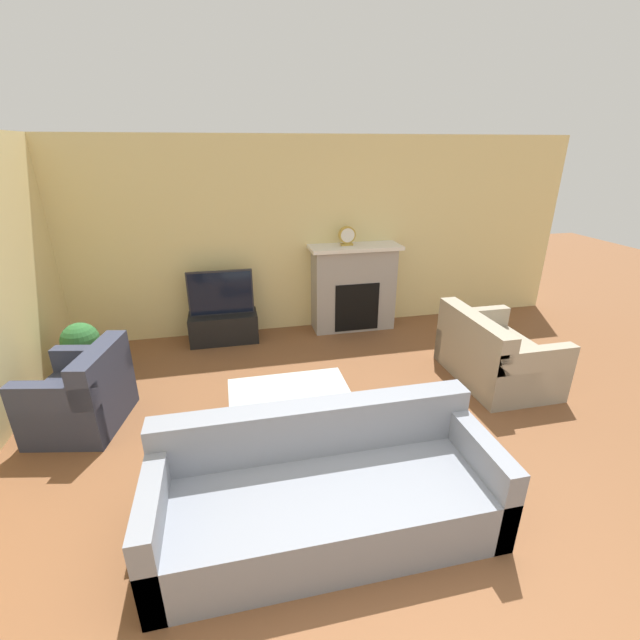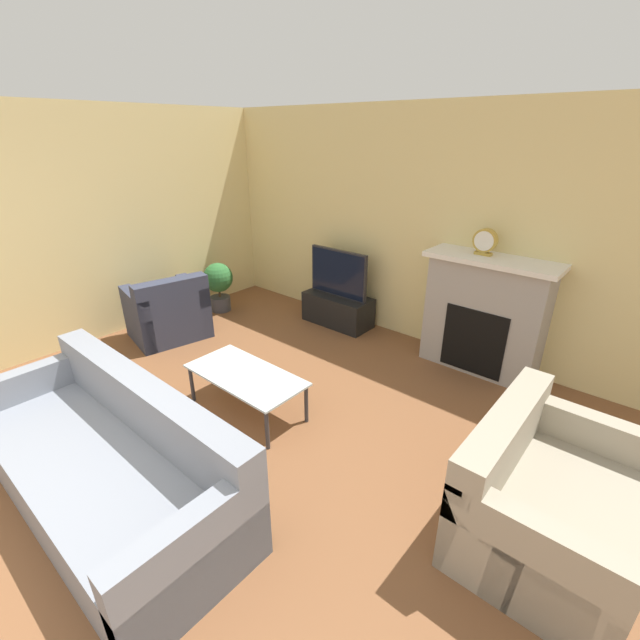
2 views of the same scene
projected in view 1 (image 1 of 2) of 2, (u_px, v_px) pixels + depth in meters
The scene contains 11 objects.
ground_plane at pixel (388, 618), 2.49m from camera, with size 20.00×20.00×0.00m, color brown.
wall_back at pixel (280, 238), 5.99m from camera, with size 8.76×0.06×2.70m.
fireplace at pixel (353, 286), 6.24m from camera, with size 1.30×0.48×1.25m.
tv_stand at pixel (224, 327), 5.96m from camera, with size 0.93×0.43×0.40m.
tv at pixel (221, 293), 5.76m from camera, with size 0.87×0.06×0.62m.
couch_sectional at pixel (325, 492), 3.01m from camera, with size 2.36×0.93×0.82m.
couch_loveseat at pixel (494, 356), 4.94m from camera, with size 0.91×1.28×0.82m.
armchair_by_window at pixel (83, 397), 4.12m from camera, with size 0.91×0.99×0.82m.
coffee_table at pixel (288, 390), 4.12m from camera, with size 1.13×0.55×0.40m.
potted_plant at pixel (82, 347), 4.89m from camera, with size 0.41×0.41×0.70m.
mantel_clock at pixel (347, 236), 5.94m from camera, with size 0.24×0.07×0.27m.
Camera 1 is at (-0.75, -1.52, 2.55)m, focal length 24.00 mm.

